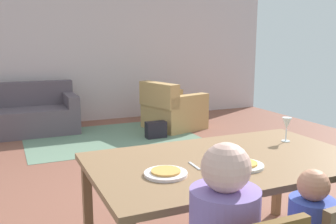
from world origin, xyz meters
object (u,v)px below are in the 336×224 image
Objects in this scene: couch at (18,116)px; dining_table at (227,168)px; plate_near_child at (243,165)px; handbag at (156,130)px; wine_glass at (287,124)px; armchair at (172,110)px; plate_near_man at (166,174)px.

dining_table is at bearing -76.07° from couch.
handbag is at bearing 76.51° from plate_near_child.
wine_glass is 0.18× the size of armchair.
couch is at bearing 103.42° from plate_near_child.
plate_near_man is at bearing -166.18° from dining_table.
couch is 5.83× the size of handbag.
couch is (-1.12, 4.51, -0.39)m from dining_table.
dining_table is 7.10× the size of plate_near_man.
plate_near_child is at bearing -150.60° from wine_glass.
couch is (-0.63, 4.63, -0.47)m from plate_near_man.
wine_glass is 4.71m from couch.
armchair is (1.35, 4.02, -0.45)m from plate_near_child.
armchair is at bearing 79.07° from wine_glass.
wine_glass is 0.10× the size of couch.
handbag is (0.21, 3.17, -0.76)m from wine_glass.
plate_near_man is (-0.49, -0.12, 0.08)m from dining_table.
plate_near_child is 0.13× the size of couch.
couch is 2.55m from armchair.
couch is at bearing 103.93° from dining_table.
handbag is (0.85, 3.53, -0.64)m from plate_near_child.
couch is at bearing 112.09° from wine_glass.
plate_near_man is at bearing -114.85° from armchair.
armchair reaches higher than plate_near_man.
armchair reaches higher than dining_table.
couch reaches higher than plate_near_man.
plate_near_child is at bearing -7.01° from plate_near_man.
plate_near_child reaches higher than handbag.
plate_near_man and plate_near_child have the same top height.
wine_glass is 3.77m from armchair.
armchair is at bearing 71.49° from plate_near_child.
couch is at bearing 164.73° from armchair.
dining_table is 0.51m from plate_near_man.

